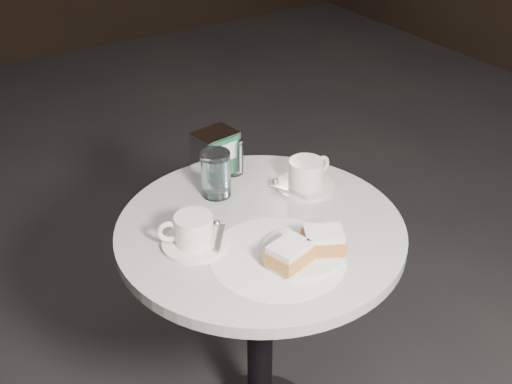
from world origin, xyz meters
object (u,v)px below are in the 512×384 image
object	(u,v)px
beignet_plate	(304,249)
coffee_cup_left	(193,233)
cafe_table	(260,288)
napkin_dispenser	(216,153)
water_glass_left	(216,174)
water_glass_right	(232,156)
coffee_cup_right	(306,176)

from	to	relation	value
beignet_plate	coffee_cup_left	world-z (taller)	coffee_cup_left
cafe_table	napkin_dispenser	size ratio (longest dim) A/B	5.95
coffee_cup_left	water_glass_left	xyz separation A→B (m)	(0.15, 0.16, 0.03)
water_glass_left	napkin_dispenser	size ratio (longest dim) A/B	0.98
cafe_table	napkin_dispenser	distance (m)	0.38
coffee_cup_left	water_glass_right	world-z (taller)	water_glass_right
napkin_dispenser	water_glass_right	bearing A→B (deg)	-26.16
napkin_dispenser	coffee_cup_left	bearing A→B (deg)	-136.11
coffee_cup_right	water_glass_right	world-z (taller)	water_glass_right
coffee_cup_left	napkin_dispenser	bearing A→B (deg)	74.14
coffee_cup_right	water_glass_left	world-z (taller)	water_glass_left
cafe_table	water_glass_right	distance (m)	0.36
coffee_cup_left	water_glass_right	size ratio (longest dim) A/B	1.95
coffee_cup_left	coffee_cup_right	size ratio (longest dim) A/B	1.14
cafe_table	water_glass_right	size ratio (longest dim) A/B	7.29
coffee_cup_right	napkin_dispenser	bearing A→B (deg)	122.47
coffee_cup_right	water_glass_right	distance (m)	0.21
cafe_table	coffee_cup_left	bearing A→B (deg)	174.27
cafe_table	napkin_dispenser	xyz separation A→B (m)	(0.03, 0.27, 0.26)
cafe_table	water_glass_right	xyz separation A→B (m)	(0.07, 0.26, 0.25)
water_glass_left	water_glass_right	world-z (taller)	water_glass_left
coffee_cup_left	napkin_dispenser	size ratio (longest dim) A/B	1.59
beignet_plate	napkin_dispenser	world-z (taller)	napkin_dispenser
napkin_dispenser	coffee_cup_right	bearing A→B (deg)	-56.41
coffee_cup_left	water_glass_left	world-z (taller)	water_glass_left
napkin_dispenser	water_glass_left	bearing A→B (deg)	-126.85
cafe_table	beignet_plate	distance (m)	0.27
beignet_plate	water_glass_left	size ratio (longest dim) A/B	1.66
coffee_cup_right	water_glass_left	bearing A→B (deg)	147.37
cafe_table	water_glass_left	distance (m)	0.31
water_glass_left	napkin_dispenser	distance (m)	0.11
beignet_plate	coffee_cup_left	bearing A→B (deg)	136.57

